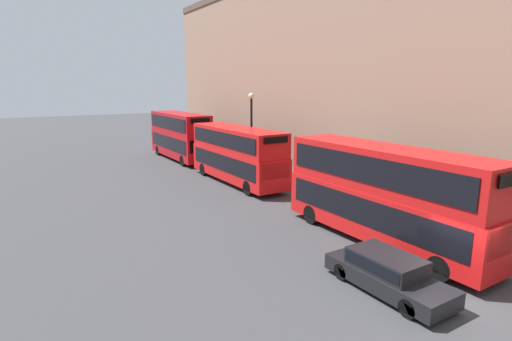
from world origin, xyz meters
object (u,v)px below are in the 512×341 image
object	(u,v)px
bus_second_in_queue	(237,152)
car_dark_sedan	(387,272)
bus_leading	(385,191)
bus_third_in_queue	(180,134)

from	to	relation	value
bus_second_in_queue	car_dark_sedan	world-z (taller)	bus_second_in_queue
bus_leading	bus_third_in_queue	xyz separation A→B (m)	(0.00, 25.42, 0.04)
bus_second_in_queue	car_dark_sedan	size ratio (longest dim) A/B	2.22
bus_leading	bus_third_in_queue	world-z (taller)	bus_third_in_queue
bus_third_in_queue	car_dark_sedan	distance (m)	28.85
bus_third_in_queue	car_dark_sedan	size ratio (longest dim) A/B	2.18
bus_leading	car_dark_sedan	world-z (taller)	bus_leading
bus_second_in_queue	bus_third_in_queue	bearing A→B (deg)	90.00
bus_leading	bus_third_in_queue	bearing A→B (deg)	90.00
bus_third_in_queue	car_dark_sedan	xyz separation A→B (m)	(-3.40, -28.60, -1.78)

